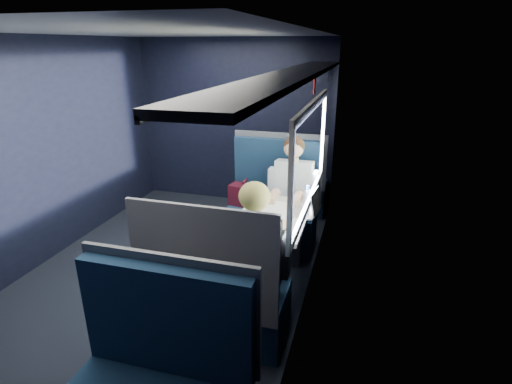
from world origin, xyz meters
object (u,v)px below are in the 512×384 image
(seat_bay_far, at_px, (218,297))
(laptop, at_px, (309,207))
(cup, at_px, (310,198))
(man, at_px, (292,192))
(woman, at_px, (256,254))
(bottle_small, at_px, (307,198))
(table, at_px, (270,222))
(seat_bay_near, at_px, (271,209))
(seat_row_front, at_px, (288,185))

(seat_bay_far, bearing_deg, laptop, 62.49)
(seat_bay_far, bearing_deg, cup, 69.77)
(man, bearing_deg, woman, -90.00)
(woman, distance_m, cup, 1.16)
(woman, relative_size, bottle_small, 5.82)
(seat_bay_far, height_order, bottle_small, seat_bay_far)
(bottle_small, bearing_deg, cup, 90.00)
(cup, bearing_deg, table, -124.84)
(seat_bay_far, bearing_deg, table, 78.22)
(seat_bay_near, bearing_deg, man, -33.43)
(seat_bay_far, bearing_deg, bottle_small, 66.87)
(seat_bay_far, distance_m, woman, 0.43)
(seat_bay_near, height_order, bottle_small, seat_bay_near)
(man, height_order, laptop, man)
(seat_row_front, xyz_separation_m, woman, (0.25, -2.50, 0.32))
(seat_bay_near, distance_m, woman, 1.63)
(seat_bay_far, relative_size, woman, 0.95)
(laptop, bearing_deg, seat_row_front, 107.39)
(woman, height_order, bottle_small, woman)
(seat_bay_near, xyz_separation_m, laptop, (0.54, -0.74, 0.38))
(seat_bay_near, bearing_deg, woman, -80.51)
(woman, distance_m, bottle_small, 0.99)
(seat_bay_near, height_order, seat_row_front, seat_bay_near)
(seat_row_front, xyz_separation_m, laptop, (0.52, -1.67, 0.39))
(seat_bay_near, xyz_separation_m, seat_row_front, (0.01, 0.92, -0.01))
(seat_row_front, distance_m, cup, 1.50)
(table, bearing_deg, bottle_small, 39.92)
(woman, height_order, laptop, woman)
(seat_row_front, bearing_deg, cup, -70.68)
(man, xyz_separation_m, cup, (0.23, -0.27, 0.06))
(seat_row_front, height_order, woman, woman)
(bottle_small, bearing_deg, man, 117.09)
(table, relative_size, seat_bay_far, 0.79)
(man, distance_m, woman, 1.41)
(laptop, bearing_deg, cup, 98.07)
(laptop, xyz_separation_m, cup, (-0.04, 0.30, -0.02))
(man, height_order, bottle_small, man)
(laptop, bearing_deg, seat_bay_far, -117.51)
(table, relative_size, cup, 12.21)
(seat_row_front, height_order, man, man)
(seat_bay_far, bearing_deg, man, 80.97)
(table, relative_size, woman, 0.76)
(seat_row_front, xyz_separation_m, man, (0.25, -1.10, 0.31))
(seat_row_front, bearing_deg, laptop, -72.61)
(seat_bay_far, xyz_separation_m, man, (0.25, 1.57, 0.30))
(woman, bearing_deg, seat_row_front, 95.70)
(man, bearing_deg, table, -95.52)
(laptop, height_order, cup, laptop)
(table, bearing_deg, seat_bay_far, -101.78)
(laptop, relative_size, cup, 3.87)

